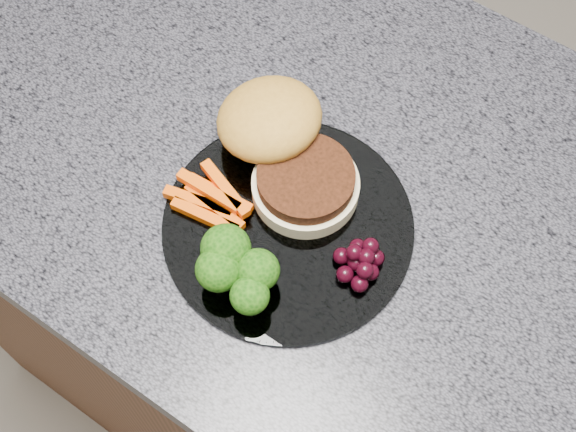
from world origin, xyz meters
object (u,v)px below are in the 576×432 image
object	(u,v)px
island_cabinet	(351,344)
burger	(282,144)
plate	(288,226)
grape_bunch	(360,262)

from	to	relation	value
island_cabinet	burger	distance (m)	0.52
burger	plate	bearing A→B (deg)	-41.68
plate	burger	world-z (taller)	burger
plate	grape_bunch	size ratio (longest dim) A/B	4.95
plate	grape_bunch	bearing A→B (deg)	0.91
island_cabinet	burger	xyz separation A→B (m)	(-0.12, -0.02, 0.50)
plate	burger	xyz separation A→B (m)	(-0.05, 0.06, 0.03)
island_cabinet	grape_bunch	distance (m)	0.50
plate	grape_bunch	distance (m)	0.09
plate	grape_bunch	xyz separation A→B (m)	(0.09, 0.00, 0.02)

